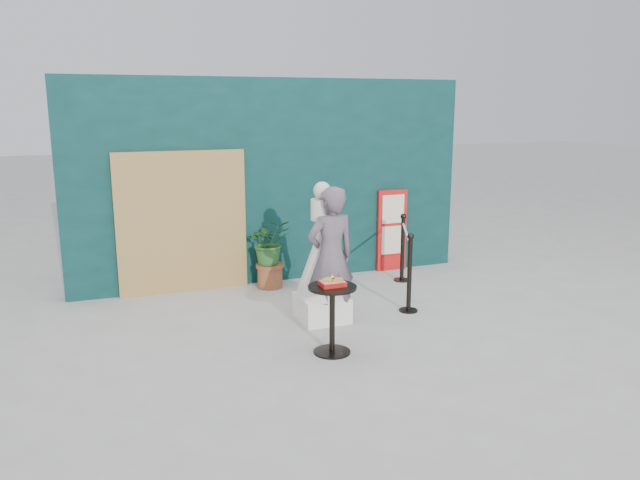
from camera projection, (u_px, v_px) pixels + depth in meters
The scene contains 10 objects.
ground at pixel (360, 352), 6.73m from camera, with size 60.00×60.00×0.00m, color #ADAAA5.
back_wall at pixel (273, 181), 9.29m from camera, with size 6.00×0.30×3.00m, color #092C2A.
bamboo_fence at pixel (182, 223), 8.71m from camera, with size 1.80×0.08×2.00m, color tan.
woman at pixel (331, 257), 7.42m from camera, with size 0.62×0.40×1.69m, color #645560.
menu_board at pixel (392, 230), 9.95m from camera, with size 0.50×0.07×1.30m.
statue at pixel (322, 265), 7.60m from camera, with size 0.67×0.67×1.73m.
cafe_table at pixel (332, 309), 6.62m from camera, with size 0.52×0.52×0.75m.
food_basket at pixel (332, 282), 6.56m from camera, with size 0.26×0.19×0.11m.
planter at pixel (269, 248), 9.00m from camera, with size 0.60×0.52×1.02m.
stanchion_barrier at pixel (406, 261), 8.67m from camera, with size 0.84×1.54×1.03m.
Camera 1 is at (-2.66, -5.75, 2.63)m, focal length 35.00 mm.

